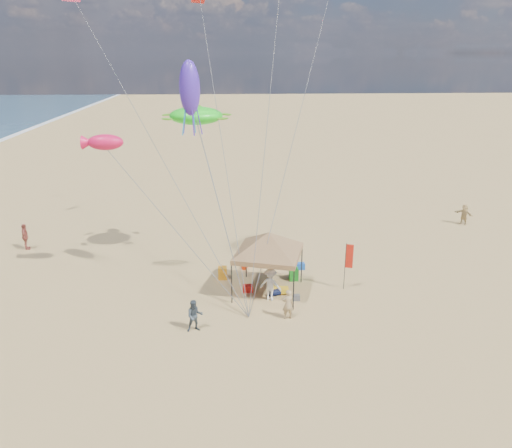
# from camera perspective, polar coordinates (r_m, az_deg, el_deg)

# --- Properties ---
(ground) EXTENTS (280.00, 280.00, 0.00)m
(ground) POSITION_cam_1_polar(r_m,az_deg,el_deg) (24.08, 0.43, -11.41)
(ground) COLOR tan
(ground) RESTS_ON ground
(canopy_tent) EXTENTS (6.24, 6.24, 3.99)m
(canopy_tent) POSITION_cam_1_polar(r_m,az_deg,el_deg) (25.58, 1.47, -1.25)
(canopy_tent) COLOR black
(canopy_tent) RESTS_ON ground
(feather_flag) EXTENTS (0.40, 0.15, 2.72)m
(feather_flag) POSITION_cam_1_polar(r_m,az_deg,el_deg) (26.88, 10.68, -3.99)
(feather_flag) COLOR black
(feather_flag) RESTS_ON ground
(cooler_red) EXTENTS (0.54, 0.38, 0.38)m
(cooler_red) POSITION_cam_1_polar(r_m,az_deg,el_deg) (26.86, -0.96, -7.50)
(cooler_red) COLOR red
(cooler_red) RESTS_ON ground
(cooler_blue) EXTENTS (0.54, 0.38, 0.38)m
(cooler_blue) POSITION_cam_1_polar(r_m,az_deg,el_deg) (29.66, 5.15, -4.89)
(cooler_blue) COLOR blue
(cooler_blue) RESTS_ON ground
(bag_navy) EXTENTS (0.69, 0.54, 0.36)m
(bag_navy) POSITION_cam_1_polar(r_m,az_deg,el_deg) (26.48, 2.19, -7.96)
(bag_navy) COLOR black
(bag_navy) RESTS_ON ground
(bag_orange) EXTENTS (0.54, 0.69, 0.36)m
(bag_orange) POSITION_cam_1_polar(r_m,az_deg,el_deg) (29.64, -1.24, -4.85)
(bag_orange) COLOR red
(bag_orange) RESTS_ON ground
(chair_green) EXTENTS (0.50, 0.50, 0.70)m
(chair_green) POSITION_cam_1_polar(r_m,az_deg,el_deg) (28.22, 4.40, -5.82)
(chair_green) COLOR #198A1E
(chair_green) RESTS_ON ground
(chair_yellow) EXTENTS (0.50, 0.50, 0.70)m
(chair_yellow) POSITION_cam_1_polar(r_m,az_deg,el_deg) (28.34, -3.91, -5.70)
(chair_yellow) COLOR #FFA41C
(chair_yellow) RESTS_ON ground
(crate_grey) EXTENTS (0.34, 0.30, 0.28)m
(crate_grey) POSITION_cam_1_polar(r_m,az_deg,el_deg) (26.13, 4.73, -8.51)
(crate_grey) COLOR slate
(crate_grey) RESTS_ON ground
(beach_cart) EXTENTS (0.90, 0.50, 0.24)m
(beach_cart) POSITION_cam_1_polar(r_m,az_deg,el_deg) (26.70, 2.82, -7.68)
(beach_cart) COLOR yellow
(beach_cart) RESTS_ON ground
(person_near_a) EXTENTS (0.63, 0.49, 1.55)m
(person_near_a) POSITION_cam_1_polar(r_m,az_deg,el_deg) (24.11, 3.72, -9.30)
(person_near_a) COLOR tan
(person_near_a) RESTS_ON ground
(person_near_b) EXTENTS (0.86, 0.72, 1.58)m
(person_near_b) POSITION_cam_1_polar(r_m,az_deg,el_deg) (23.24, -7.14, -10.55)
(person_near_b) COLOR #37424B
(person_near_b) RESTS_ON ground
(person_near_c) EXTENTS (1.32, 1.06, 1.78)m
(person_near_c) POSITION_cam_1_polar(r_m,az_deg,el_deg) (25.75, 1.70, -7.02)
(person_near_c) COLOR white
(person_near_c) RESTS_ON ground
(person_far_a) EXTENTS (0.72, 1.12, 1.77)m
(person_far_a) POSITION_cam_1_polar(r_m,az_deg,el_deg) (35.61, -25.24, -1.34)
(person_far_a) COLOR #A24B3E
(person_far_a) RESTS_ON ground
(person_far_c) EXTENTS (1.26, 1.44, 1.57)m
(person_far_c) POSITION_cam_1_polar(r_m,az_deg,el_deg) (40.21, 23.04, 1.06)
(person_far_c) COLOR tan
(person_far_c) RESTS_ON ground
(turtle_kite) EXTENTS (3.53, 3.12, 1.00)m
(turtle_kite) POSITION_cam_1_polar(r_m,az_deg,el_deg) (28.38, -6.99, 12.38)
(turtle_kite) COLOR #22F120
(turtle_kite) RESTS_ON ground
(fish_kite) EXTENTS (2.07, 1.56, 0.83)m
(fish_kite) POSITION_cam_1_polar(r_m,az_deg,el_deg) (26.84, -17.10, 9.08)
(fish_kite) COLOR #E3144B
(fish_kite) RESTS_ON ground
(squid_kite) EXTENTS (1.24, 1.24, 2.63)m
(squid_kite) POSITION_cam_1_polar(r_m,az_deg,el_deg) (24.74, -7.72, 15.38)
(squid_kite) COLOR #4A27BB
(squid_kite) RESTS_ON ground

